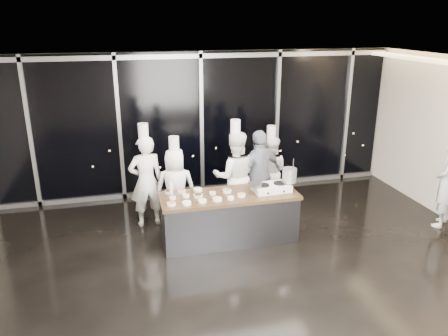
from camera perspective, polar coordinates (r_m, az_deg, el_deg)
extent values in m
plane|color=black|center=(7.39, 2.45, -12.53)|extent=(9.00, 9.00, 0.00)
cube|color=beige|center=(9.97, -3.07, 5.85)|extent=(9.00, 0.02, 3.20)
cube|color=beige|center=(3.85, 18.28, -18.11)|extent=(9.00, 0.02, 3.20)
cube|color=beige|center=(6.34, 2.86, 12.96)|extent=(9.00, 7.00, 0.02)
cube|color=black|center=(9.91, -3.01, 5.77)|extent=(8.90, 0.04, 3.18)
cube|color=#95989D|center=(9.63, -3.11, 14.42)|extent=(8.90, 0.08, 0.10)
cube|color=#95989D|center=(10.33, -2.81, -2.69)|extent=(8.90, 0.08, 0.10)
cube|color=#95989D|center=(9.86, -24.00, 4.06)|extent=(0.08, 0.08, 3.20)
cube|color=#95989D|center=(9.70, -13.49, 4.97)|extent=(0.08, 0.08, 3.20)
cube|color=#95989D|center=(9.86, -2.95, 5.70)|extent=(0.08, 0.08, 3.20)
cube|color=#95989D|center=(10.35, 6.94, 6.22)|extent=(0.08, 0.08, 3.20)
cube|color=#95989D|center=(11.10, 15.72, 6.53)|extent=(0.08, 0.08, 3.20)
cube|color=#333438|center=(7.95, 0.67, -6.66)|extent=(2.40, 0.80, 0.84)
cube|color=#49341F|center=(7.77, 0.68, -3.67)|extent=(2.46, 0.86, 0.06)
cube|color=silver|center=(7.94, 6.21, -2.57)|extent=(0.68, 0.44, 0.12)
cylinder|color=black|center=(7.85, 5.14, -2.23)|extent=(0.23, 0.23, 0.02)
cylinder|color=black|center=(7.98, 7.29, -1.97)|extent=(0.23, 0.23, 0.02)
cylinder|color=black|center=(7.71, 5.79, -3.32)|extent=(0.04, 0.02, 0.04)
cylinder|color=black|center=(7.82, 7.84, -3.06)|extent=(0.04, 0.02, 0.04)
cylinder|color=slate|center=(7.79, 4.05, -2.13)|extent=(0.28, 0.28, 0.04)
cube|color=#4C2B14|center=(7.71, 2.44, -2.24)|extent=(0.20, 0.04, 0.02)
cylinder|color=#ACACAE|center=(7.99, 8.54, -0.93)|extent=(0.27, 0.27, 0.26)
cylinder|color=white|center=(7.36, -6.91, -4.69)|extent=(0.15, 0.15, 0.04)
cylinder|color=#CE5C22|center=(7.36, -6.91, -4.58)|extent=(0.12, 0.12, 0.01)
cylinder|color=white|center=(7.60, -6.74, -3.91)|extent=(0.12, 0.12, 0.04)
cylinder|color=#C9AD8E|center=(7.59, -6.75, -3.80)|extent=(0.10, 0.10, 0.01)
cylinder|color=white|center=(7.86, -7.24, -3.14)|extent=(0.13, 0.13, 0.04)
cylinder|color=#3A1611|center=(7.86, -7.25, -3.03)|extent=(0.11, 0.11, 0.01)
cylinder|color=white|center=(7.37, -4.90, -4.59)|extent=(0.16, 0.16, 0.04)
cylinder|color=white|center=(7.37, -4.91, -4.47)|extent=(0.13, 0.13, 0.01)
cylinder|color=white|center=(7.66, -5.00, -3.65)|extent=(0.12, 0.12, 0.04)
cylinder|color=#E8AD74|center=(7.66, -5.00, -3.54)|extent=(0.10, 0.10, 0.01)
cylinder|color=white|center=(7.86, -5.55, -3.09)|extent=(0.14, 0.14, 0.04)
cylinder|color=#935949|center=(7.85, -5.55, -2.98)|extent=(0.11, 0.11, 0.01)
cylinder|color=white|center=(7.44, -2.86, -4.32)|extent=(0.14, 0.14, 0.04)
cylinder|color=#F7AA65|center=(7.43, -2.87, -4.21)|extent=(0.12, 0.12, 0.01)
cylinder|color=white|center=(7.66, -3.40, -3.62)|extent=(0.16, 0.16, 0.04)
cylinder|color=black|center=(7.65, -3.40, -3.51)|extent=(0.13, 0.13, 0.01)
cylinder|color=white|center=(7.91, -3.46, -2.87)|extent=(0.16, 0.16, 0.04)
cylinder|color=silver|center=(7.90, -3.46, -2.76)|extent=(0.13, 0.13, 0.01)
cylinder|color=white|center=(7.50, -0.89, -4.09)|extent=(0.16, 0.16, 0.04)
cylinder|color=#D1CC53|center=(7.49, -0.89, -3.98)|extent=(0.13, 0.13, 0.01)
cylinder|color=white|center=(7.75, -1.50, -3.31)|extent=(0.12, 0.12, 0.04)
cylinder|color=tan|center=(7.75, -1.50, -3.19)|extent=(0.10, 0.10, 0.01)
cylinder|color=white|center=(7.55, 0.88, -3.94)|extent=(0.12, 0.12, 0.04)
cylinder|color=beige|center=(7.54, 0.88, -3.82)|extent=(0.10, 0.10, 0.01)
cylinder|color=white|center=(7.85, 0.41, -3.02)|extent=(0.16, 0.16, 0.04)
cylinder|color=brown|center=(7.84, 0.41, -2.91)|extent=(0.13, 0.13, 0.01)
cylinder|color=white|center=(7.68, 2.28, -3.55)|extent=(0.14, 0.14, 0.04)
cylinder|color=#DC8549|center=(7.67, 2.29, -3.44)|extent=(0.12, 0.12, 0.01)
cylinder|color=white|center=(7.78, -6.92, -2.80)|extent=(0.07, 0.07, 0.19)
cone|color=white|center=(7.74, -6.96, -1.95)|extent=(0.06, 0.06, 0.06)
imported|color=white|center=(8.49, -10.12, -1.73)|extent=(0.71, 0.52, 1.81)
cylinder|color=white|center=(8.19, -10.53, 4.84)|extent=(0.21, 0.21, 0.26)
imported|color=white|center=(8.43, -6.34, -2.56)|extent=(0.82, 0.58, 1.57)
cylinder|color=white|center=(8.15, -6.56, 3.22)|extent=(0.21, 0.21, 0.26)
imported|color=white|center=(8.61, 1.45, -1.09)|extent=(0.98, 0.82, 1.82)
cylinder|color=white|center=(8.32, 1.50, 5.44)|extent=(0.22, 0.22, 0.26)
imported|color=#121B32|center=(8.77, 4.69, -0.80)|extent=(1.15, 0.82, 1.81)
imported|color=white|center=(9.35, 6.01, -0.45)|extent=(0.91, 0.83, 1.53)
cylinder|color=white|center=(9.10, 6.20, 4.71)|extent=(0.25, 0.25, 0.26)
imported|color=white|center=(9.37, 27.10, -1.71)|extent=(0.77, 0.74, 1.77)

